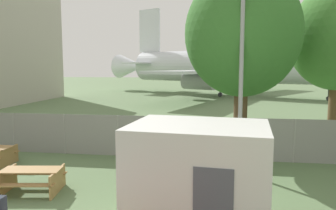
{
  "coord_description": "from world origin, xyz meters",
  "views": [
    {
      "loc": [
        4.3,
        -3.74,
        4.01
      ],
      "look_at": [
        1.86,
        13.29,
        2.0
      ],
      "focal_mm": 35.0,
      "sensor_mm": 36.0,
      "label": 1
    }
  ],
  "objects_px": {
    "airplane": "(238,66)",
    "tree_behind_benches": "(242,34)",
    "portable_cabin": "(199,176)",
    "picnic_bench_open_grass": "(32,178)"
  },
  "relations": [
    {
      "from": "portable_cabin",
      "to": "airplane",
      "type": "bearing_deg",
      "value": 90.79
    },
    {
      "from": "picnic_bench_open_grass",
      "to": "tree_behind_benches",
      "type": "distance_m",
      "value": 10.15
    },
    {
      "from": "airplane",
      "to": "tree_behind_benches",
      "type": "distance_m",
      "value": 31.53
    },
    {
      "from": "airplane",
      "to": "tree_behind_benches",
      "type": "height_order",
      "value": "airplane"
    },
    {
      "from": "airplane",
      "to": "tree_behind_benches",
      "type": "bearing_deg",
      "value": -66.23
    },
    {
      "from": "picnic_bench_open_grass",
      "to": "tree_behind_benches",
      "type": "xyz_separation_m",
      "value": [
        6.93,
        5.53,
        4.96
      ]
    },
    {
      "from": "portable_cabin",
      "to": "picnic_bench_open_grass",
      "type": "relative_size",
      "value": 1.75
    },
    {
      "from": "portable_cabin",
      "to": "tree_behind_benches",
      "type": "height_order",
      "value": "tree_behind_benches"
    },
    {
      "from": "tree_behind_benches",
      "to": "picnic_bench_open_grass",
      "type": "bearing_deg",
      "value": -141.42
    },
    {
      "from": "portable_cabin",
      "to": "tree_behind_benches",
      "type": "xyz_separation_m",
      "value": [
        1.53,
        7.08,
        4.13
      ]
    }
  ]
}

